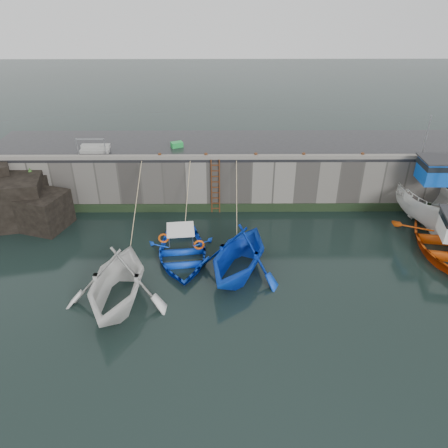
{
  "coord_description": "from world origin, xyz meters",
  "views": [
    {
      "loc": [
        -1.68,
        -12.03,
        11.98
      ],
      "look_at": [
        -1.55,
        6.49,
        1.2
      ],
      "focal_mm": 35.0,
      "sensor_mm": 36.0,
      "label": 1
    }
  ],
  "objects_px": {
    "ladder": "(215,187)",
    "bollard_c": "(256,156)",
    "bollard_e": "(362,155)",
    "boat_near_white": "(119,301)",
    "boat_near_blue": "(182,258)",
    "fish_crate": "(177,145)",
    "bollard_a": "(160,156)",
    "boat_far_white": "(422,197)",
    "bollard_b": "(206,156)",
    "bollard_d": "(304,155)",
    "boat_near_blacktrim": "(238,272)",
    "boat_far_orange": "(448,241)"
  },
  "relations": [
    {
      "from": "ladder",
      "to": "bollard_c",
      "type": "relative_size",
      "value": 11.43
    },
    {
      "from": "ladder",
      "to": "boat_far_white",
      "type": "height_order",
      "value": "boat_far_white"
    },
    {
      "from": "boat_near_white",
      "to": "bollard_e",
      "type": "relative_size",
      "value": 18.48
    },
    {
      "from": "boat_far_white",
      "to": "bollard_b",
      "type": "xyz_separation_m",
      "value": [
        -11.95,
        0.79,
        2.16
      ]
    },
    {
      "from": "boat_far_orange",
      "to": "bollard_b",
      "type": "xyz_separation_m",
      "value": [
        -11.99,
        4.25,
        2.86
      ]
    },
    {
      "from": "ladder",
      "to": "boat_near_blue",
      "type": "height_order",
      "value": "ladder"
    },
    {
      "from": "ladder",
      "to": "bollard_a",
      "type": "xyz_separation_m",
      "value": [
        -3.0,
        0.34,
        1.71
      ]
    },
    {
      "from": "fish_crate",
      "to": "bollard_e",
      "type": "height_order",
      "value": "fish_crate"
    },
    {
      "from": "boat_near_white",
      "to": "bollard_c",
      "type": "xyz_separation_m",
      "value": [
        6.16,
        8.09,
        3.3
      ]
    },
    {
      "from": "bollard_c",
      "to": "bollard_a",
      "type": "bearing_deg",
      "value": 180.0
    },
    {
      "from": "ladder",
      "to": "bollard_b",
      "type": "height_order",
      "value": "bollard_b"
    },
    {
      "from": "boat_near_white",
      "to": "bollard_a",
      "type": "xyz_separation_m",
      "value": [
        0.96,
        8.09,
        3.3
      ]
    },
    {
      "from": "fish_crate",
      "to": "boat_far_orange",
      "type": "bearing_deg",
      "value": -47.96
    },
    {
      "from": "boat_far_orange",
      "to": "bollard_c",
      "type": "height_order",
      "value": "boat_far_orange"
    },
    {
      "from": "boat_near_blue",
      "to": "bollard_e",
      "type": "relative_size",
      "value": 17.47
    },
    {
      "from": "bollard_e",
      "to": "boat_far_orange",
      "type": "bearing_deg",
      "value": -50.57
    },
    {
      "from": "ladder",
      "to": "bollard_d",
      "type": "xyz_separation_m",
      "value": [
        4.8,
        0.34,
        1.71
      ]
    },
    {
      "from": "bollard_b",
      "to": "boat_near_blue",
      "type": "bearing_deg",
      "value": -102.4
    },
    {
      "from": "bollard_e",
      "to": "boat_near_white",
      "type": "bearing_deg",
      "value": -145.93
    },
    {
      "from": "bollard_b",
      "to": "bollard_e",
      "type": "relative_size",
      "value": 1.0
    },
    {
      "from": "ladder",
      "to": "bollard_c",
      "type": "bearing_deg",
      "value": 8.67
    },
    {
      "from": "fish_crate",
      "to": "boat_near_blacktrim",
      "type": "bearing_deg",
      "value": -91.48
    },
    {
      "from": "bollard_a",
      "to": "bollard_c",
      "type": "bearing_deg",
      "value": 0.0
    },
    {
      "from": "boat_near_blue",
      "to": "fish_crate",
      "type": "xyz_separation_m",
      "value": [
        -0.64,
        6.65,
        3.31
      ]
    },
    {
      "from": "bollard_a",
      "to": "bollard_b",
      "type": "distance_m",
      "value": 2.5
    },
    {
      "from": "boat_far_orange",
      "to": "bollard_d",
      "type": "bearing_deg",
      "value": 158.34
    },
    {
      "from": "boat_near_blue",
      "to": "bollard_b",
      "type": "height_order",
      "value": "bollard_b"
    },
    {
      "from": "boat_near_white",
      "to": "bollard_d",
      "type": "height_order",
      "value": "bollard_d"
    },
    {
      "from": "bollard_e",
      "to": "boat_far_white",
      "type": "bearing_deg",
      "value": -12.87
    },
    {
      "from": "boat_near_white",
      "to": "fish_crate",
      "type": "height_order",
      "value": "fish_crate"
    },
    {
      "from": "boat_near_white",
      "to": "boat_near_blacktrim",
      "type": "relative_size",
      "value": 1.04
    },
    {
      "from": "bollard_b",
      "to": "bollard_d",
      "type": "distance_m",
      "value": 5.3
    },
    {
      "from": "boat_far_white",
      "to": "bollard_c",
      "type": "relative_size",
      "value": 25.17
    },
    {
      "from": "boat_near_white",
      "to": "boat_far_orange",
      "type": "distance_m",
      "value": 15.93
    },
    {
      "from": "bollard_b",
      "to": "bollard_c",
      "type": "distance_m",
      "value": 2.7
    },
    {
      "from": "ladder",
      "to": "boat_near_white",
      "type": "relative_size",
      "value": 0.62
    },
    {
      "from": "boat_near_blue",
      "to": "boat_far_white",
      "type": "height_order",
      "value": "boat_far_white"
    },
    {
      "from": "boat_far_white",
      "to": "bollard_b",
      "type": "relative_size",
      "value": 25.17
    },
    {
      "from": "boat_near_blue",
      "to": "bollard_d",
      "type": "relative_size",
      "value": 17.47
    },
    {
      "from": "fish_crate",
      "to": "bollard_a",
      "type": "relative_size",
      "value": 2.34
    },
    {
      "from": "ladder",
      "to": "bollard_a",
      "type": "distance_m",
      "value": 3.47
    },
    {
      "from": "bollard_a",
      "to": "bollard_e",
      "type": "height_order",
      "value": "same"
    },
    {
      "from": "boat_far_white",
      "to": "bollard_d",
      "type": "xyz_separation_m",
      "value": [
        -6.65,
        0.79,
        2.16
      ]
    },
    {
      "from": "ladder",
      "to": "boat_near_blacktrim",
      "type": "height_order",
      "value": "ladder"
    },
    {
      "from": "ladder",
      "to": "bollard_c",
      "type": "height_order",
      "value": "bollard_c"
    },
    {
      "from": "boat_near_blue",
      "to": "boat_near_white",
      "type": "bearing_deg",
      "value": -133.02
    },
    {
      "from": "bollard_b",
      "to": "bollard_d",
      "type": "height_order",
      "value": "same"
    },
    {
      "from": "bollard_c",
      "to": "boat_near_white",
      "type": "bearing_deg",
      "value": -127.3
    },
    {
      "from": "bollard_a",
      "to": "bollard_c",
      "type": "xyz_separation_m",
      "value": [
        5.2,
        0.0,
        0.0
      ]
    },
    {
      "from": "boat_far_orange",
      "to": "bollard_a",
      "type": "distance_m",
      "value": 15.37
    }
  ]
}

